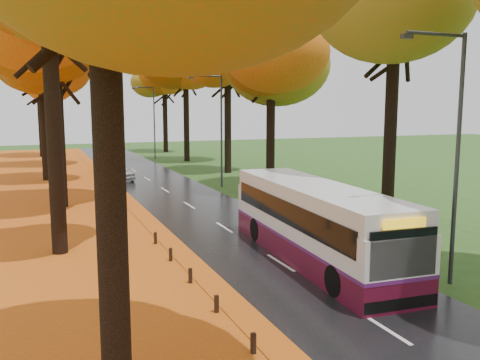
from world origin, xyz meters
TOP-DOWN VIEW (x-y plane):
  - road at (0.00, 25.00)m, footprint 6.50×90.00m
  - centre_line at (0.00, 25.00)m, footprint 0.12×90.00m
  - leaf_verge at (-9.00, 25.00)m, footprint 12.00×90.00m
  - leaf_drift at (-3.05, 25.00)m, footprint 0.90×90.00m
  - trees_left at (-7.18, 27.06)m, footprint 9.20×74.00m
  - trees_right at (7.19, 26.91)m, footprint 9.30×74.20m
  - streetlamp_near at (3.95, 8.00)m, footprint 2.45×0.18m
  - streetlamp_mid at (3.95, 30.00)m, footprint 2.45×0.18m
  - streetlamp_far at (3.95, 52.00)m, footprint 2.45×0.18m
  - bus at (1.36, 11.91)m, footprint 3.13×10.93m
  - car_white at (-2.35, 36.05)m, footprint 2.56×4.23m
  - car_silver at (-2.35, 38.71)m, footprint 2.53×4.40m
  - car_dark at (-2.14, 43.00)m, footprint 3.12×4.66m

SIDE VIEW (x-z plane):
  - leaf_verge at x=-9.00m, z-range 0.00..0.02m
  - road at x=0.00m, z-range 0.00..0.04m
  - leaf_drift at x=-3.05m, z-range 0.04..0.05m
  - centre_line at x=0.00m, z-range 0.04..0.05m
  - car_dark at x=-2.14m, z-range 0.04..1.29m
  - car_white at x=-2.35m, z-range 0.04..1.39m
  - car_silver at x=-2.35m, z-range 0.04..1.41m
  - bus at x=1.36m, z-range 0.11..2.95m
  - streetlamp_near at x=3.95m, z-range 0.71..8.71m
  - streetlamp_mid at x=3.95m, z-range 0.71..8.71m
  - streetlamp_far at x=3.95m, z-range 0.71..8.71m
  - trees_left at x=-7.18m, z-range 2.59..16.48m
  - trees_right at x=7.19m, z-range 2.71..16.67m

